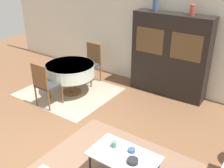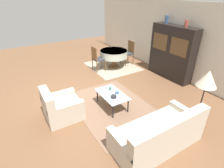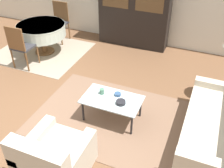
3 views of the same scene
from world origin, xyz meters
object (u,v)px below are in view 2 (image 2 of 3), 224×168
object	(u,v)px
couch	(159,135)
bowl_small	(117,93)
armchair	(61,107)
dining_chair_near	(97,57)
display_cabinet	(171,53)
vase_tall	(167,19)
vase_short	(186,24)
coffee_table	(112,95)
dining_chair_far	(129,51)
cup	(110,88)
floor_lamp	(207,80)
bowl	(114,97)
dining_table	(114,54)

from	to	relation	value
couch	bowl_small	bearing A→B (deg)	88.62
armchair	couch	bearing A→B (deg)	35.98
dining_chair_near	armchair	bearing A→B (deg)	-44.24
display_cabinet	armchair	bearing A→B (deg)	-85.57
display_cabinet	bowl_small	distance (m)	2.94
vase_tall	vase_short	distance (m)	0.85
armchair	coffee_table	world-z (taller)	armchair
coffee_table	vase_short	size ratio (longest dim) A/B	4.56
bowl_small	vase_short	distance (m)	3.24
couch	vase_tall	xyz separation A→B (m)	(-2.80, 2.86, 1.76)
couch	dining_chair_far	xyz separation A→B (m)	(-4.28, 2.35, 0.28)
vase_tall	armchair	bearing A→B (deg)	-79.72
vase_short	couch	bearing A→B (deg)	-55.55
coffee_table	armchair	bearing A→B (deg)	-101.82
vase_short	cup	bearing A→B (deg)	-89.90
coffee_table	display_cabinet	xyz separation A→B (m)	(-0.62, 2.95, 0.57)
cup	vase_short	size ratio (longest dim) A/B	0.44
armchair	cup	xyz separation A→B (m)	(0.07, 1.45, 0.17)
coffee_table	floor_lamp	xyz separation A→B (m)	(1.75, 1.35, 0.87)
coffee_table	dining_chair_near	distance (m)	2.68
dining_chair_far	floor_lamp	world-z (taller)	floor_lamp
dining_chair_far	bowl_small	world-z (taller)	dining_chair_far
cup	bowl	distance (m)	0.43
armchair	dining_chair_far	bearing A→B (deg)	120.63
cup	bowl_small	xyz separation A→B (m)	(0.27, 0.06, -0.03)
coffee_table	vase_tall	size ratio (longest dim) A/B	3.62
vase_short	bowl	bearing A→B (deg)	-82.26
couch	bowl	world-z (taller)	couch
dining_chair_far	dining_chair_near	bearing A→B (deg)	90.00
armchair	floor_lamp	distance (m)	3.54
dining_chair_far	bowl	bearing A→B (deg)	137.51
armchair	dining_table	bearing A→B (deg)	126.91
couch	coffee_table	world-z (taller)	couch
armchair	dining_chair_near	xyz separation A→B (m)	(-2.26, 2.20, 0.28)
display_cabinet	cup	size ratio (longest dim) A/B	19.87
floor_lamp	vase_tall	xyz separation A→B (m)	(-2.82, 1.60, 0.80)
dining_table	bowl_small	size ratio (longest dim) A/B	10.49
floor_lamp	vase_short	distance (m)	2.66
armchair	vase_short	world-z (taller)	vase_short
armchair	vase_tall	world-z (taller)	vase_tall
dining_chair_near	dining_chair_far	distance (m)	1.61
dining_chair_near	dining_chair_far	size ratio (longest dim) A/B	1.00
armchair	dining_chair_far	xyz separation A→B (m)	(-2.26, 3.81, 0.28)
dining_chair_near	cup	bearing A→B (deg)	-17.92
cup	bowl_small	size ratio (longest dim) A/B	0.87
couch	dining_chair_far	distance (m)	4.89
couch	bowl_small	world-z (taller)	couch
couch	armchair	distance (m)	2.50
vase_tall	coffee_table	bearing A→B (deg)	-70.02
display_cabinet	bowl_small	xyz separation A→B (m)	(0.67, -2.82, -0.51)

